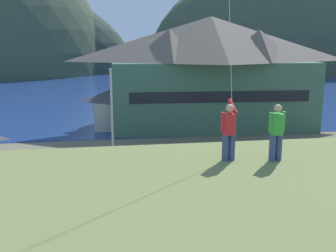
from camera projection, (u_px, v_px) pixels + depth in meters
ground_plane at (181, 218)px, 20.74m from camera, size 600.00×600.00×0.00m
parking_lot_pad at (167, 184)px, 25.56m from camera, size 40.00×20.00×0.10m
bay_water at (128, 89)px, 78.72m from camera, size 360.00×84.00×0.03m
far_hill_far_shoulder at (322, 69)px, 138.52m from camera, size 126.94×66.50×81.31m
harbor_lodge at (211, 69)px, 42.73m from camera, size 23.22×12.81×12.09m
storage_shed_waterside at (121, 105)px, 42.76m from camera, size 6.42×5.54×4.71m
wharf_dock at (132, 107)px, 54.79m from camera, size 3.20×11.82×0.70m
moored_boat_wharfside at (107, 103)px, 55.71m from camera, size 3.10×7.32×2.16m
parked_car_front_row_silver at (178, 189)px, 22.02m from camera, size 4.32×2.29×1.82m
parked_car_mid_row_near at (3, 201)px, 20.31m from camera, size 4.35×2.37×1.82m
parked_car_back_row_left at (327, 189)px, 21.96m from camera, size 4.23×2.12×1.82m
parked_car_mid_row_center at (138, 165)px, 26.34m from camera, size 4.34×2.34×1.82m
parked_car_front_row_end at (325, 158)px, 27.98m from camera, size 4.33×2.32×1.82m
parked_car_corner_spot at (258, 162)px, 27.00m from camera, size 4.27×2.19×1.82m
parked_car_back_row_right at (69, 163)px, 26.83m from camera, size 4.31×2.28×1.82m
parking_light_pole at (112, 109)px, 29.52m from camera, size 0.24×0.78×7.25m
person_kite_flyer at (229, 130)px, 11.62m from camera, size 0.52×0.69×1.86m
person_companion at (277, 131)px, 11.60m from camera, size 0.54×0.40×1.74m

